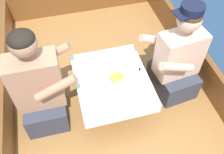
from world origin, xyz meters
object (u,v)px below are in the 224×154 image
Objects in this scene: sandwich at (117,78)px; coffee_cup_center at (100,86)px; person_starboard at (177,61)px; coffee_cup_port at (84,58)px; coffee_cup_starboard at (86,76)px; person_port at (40,89)px.

coffee_cup_center is at bearing -163.14° from sandwich.
sandwich is at bearing -3.47° from person_starboard.
coffee_cup_center is (-0.16, -0.05, -0.00)m from sandwich.
person_starboard is 9.99× the size of coffee_cup_center.
coffee_cup_starboard is at bearing -95.68° from coffee_cup_port.
coffee_cup_center is (0.07, -0.37, -0.00)m from coffee_cup_port.
coffee_cup_center is (0.09, -0.14, -0.00)m from coffee_cup_starboard.
sandwich is 1.36× the size of coffee_cup_center.
coffee_cup_port is (-0.23, 0.32, -0.00)m from sandwich.
sandwich is at bearing -0.62° from person_port.
coffee_cup_starboard is (-0.02, -0.23, 0.00)m from coffee_cup_port.
coffee_cup_starboard is at bearing -10.43° from person_starboard.
sandwich is 0.17m from coffee_cup_center.
coffee_cup_starboard is (-0.85, 0.06, -0.02)m from person_starboard.
coffee_cup_starboard is (0.40, 0.07, -0.03)m from person_port.
person_port reaches higher than coffee_cup_port.
coffee_cup_center is at bearing -6.68° from person_port.
person_port is 0.50m from coffee_cup_center.
coffee_cup_port reaches higher than sandwich.
person_starboard reaches higher than sandwich.
coffee_cup_starboard reaches higher than coffee_cup_port.
person_starboard is at bearing 6.27° from coffee_cup_center.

